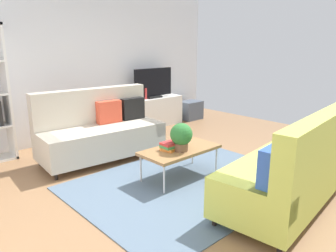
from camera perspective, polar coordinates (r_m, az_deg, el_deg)
The scene contains 17 objects.
ground_plane at distance 4.54m, azimuth 3.12°, elevation -8.89°, with size 7.68×7.68×0.00m, color #936B47.
wall_far at distance 6.45m, azimuth -15.14°, elevation 10.89°, with size 6.40×0.12×2.90m, color silver.
area_rug at distance 4.35m, azimuth 3.51°, elevation -9.94°, with size 2.90×2.20×0.01m, color slate.
couch_beige at distance 5.21m, azimuth -11.91°, elevation -0.89°, with size 1.96×0.99×1.10m.
couch_green at distance 3.80m, azimuth 20.89°, elevation -7.50°, with size 1.98×1.04×1.10m.
coffee_table at distance 4.37m, azimuth 2.15°, elevation -4.34°, with size 1.10×0.56×0.42m.
tv_console at distance 7.14m, azimuth -2.67°, elevation 2.52°, with size 1.40×0.44×0.64m, color silver.
tv at distance 7.02m, azimuth -2.62°, elevation 7.54°, with size 1.00×0.20×0.64m.
storage_trunk at distance 7.83m, azimuth 4.00°, elevation 2.82°, with size 0.52×0.40×0.44m, color #4C5666.
potted_plant at distance 4.21m, azimuth 2.37°, elevation -1.75°, with size 0.30×0.30×0.37m.
table_book_0 at distance 4.30m, azimuth 0.42°, elevation -4.01°, with size 0.24×0.18×0.04m, color orange.
table_book_1 at distance 4.29m, azimuth 0.42°, elevation -3.54°, with size 0.24×0.18×0.04m, color #3F8C4C.
table_book_2 at distance 4.27m, azimuth 0.43°, elevation -3.09°, with size 0.24×0.18×0.03m, color red.
vase_0 at distance 6.76m, azimuth -6.76°, elevation 5.10°, with size 0.10×0.10×0.14m, color #B24C4C.
bottle_0 at distance 6.78m, azimuth -5.19°, elevation 5.45°, with size 0.04×0.04×0.20m, color #3359B2.
bottle_1 at distance 6.83m, azimuth -4.59°, elevation 5.58°, with size 0.04×0.04×0.21m, color orange.
bottle_2 at distance 6.89m, azimuth -3.98°, elevation 5.76°, with size 0.05×0.05×0.24m, color red.
Camera 1 is at (-3.00, -2.90, 1.80)m, focal length 34.33 mm.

